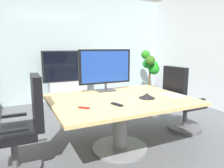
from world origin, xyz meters
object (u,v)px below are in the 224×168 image
at_px(conference_table, 120,111).
at_px(potted_plant, 150,71).
at_px(office_chair_right, 181,104).
at_px(remote_control, 117,104).
at_px(office_chair_left, 22,132).
at_px(tv_monitor, 105,68).
at_px(conference_phone, 147,96).
at_px(wall_display_unit, 68,86).

height_order(conference_table, potted_plant, potted_plant).
height_order(office_chair_right, remote_control, office_chair_right).
xyz_separation_m(conference_table, potted_plant, (2.19, 2.35, 0.19)).
bearing_deg(office_chair_left, tv_monitor, 112.41).
height_order(conference_table, tv_monitor, tv_monitor).
distance_m(office_chair_left, potted_plant, 4.12).
bearing_deg(potted_plant, conference_table, -132.96).
height_order(office_chair_right, potted_plant, potted_plant).
bearing_deg(office_chair_right, conference_phone, 106.22).
bearing_deg(office_chair_left, potted_plant, 125.32).
relative_size(office_chair_right, remote_control, 6.41).
bearing_deg(office_chair_left, conference_table, 89.46).
distance_m(office_chair_left, conference_phone, 1.57).
bearing_deg(conference_phone, office_chair_left, 172.74).
bearing_deg(conference_phone, potted_plant, 53.29).
xyz_separation_m(wall_display_unit, conference_phone, (0.36, -2.86, 0.31)).
height_order(potted_plant, remote_control, potted_plant).
bearing_deg(conference_table, remote_control, -123.94).
relative_size(conference_table, wall_display_unit, 1.38).
height_order(office_chair_right, conference_phone, office_chair_right).
xyz_separation_m(conference_table, office_chair_left, (-1.21, 0.03, -0.10)).
distance_m(conference_phone, remote_control, 0.53).
height_order(tv_monitor, conference_phone, tv_monitor).
relative_size(tv_monitor, wall_display_unit, 0.64).
relative_size(tv_monitor, conference_phone, 3.82).
bearing_deg(remote_control, potted_plant, 32.82).
distance_m(office_chair_right, conference_phone, 0.99).
height_order(office_chair_right, tv_monitor, tv_monitor).
bearing_deg(tv_monitor, office_chair_left, -158.69).
height_order(wall_display_unit, potted_plant, potted_plant).
xyz_separation_m(office_chair_left, remote_control, (1.02, -0.32, 0.28)).
bearing_deg(tv_monitor, wall_display_unit, 91.65).
bearing_deg(office_chair_right, remote_control, 105.00).
bearing_deg(tv_monitor, office_chair_right, -17.98).
bearing_deg(wall_display_unit, office_chair_left, -113.63).
xyz_separation_m(tv_monitor, potted_plant, (2.17, 1.83, -0.34)).
bearing_deg(potted_plant, tv_monitor, -139.82).
height_order(office_chair_left, conference_phone, office_chair_left).
height_order(conference_table, conference_phone, conference_phone).
bearing_deg(conference_phone, wall_display_unit, 97.25).
relative_size(office_chair_right, potted_plant, 0.83).
height_order(wall_display_unit, conference_phone, wall_display_unit).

